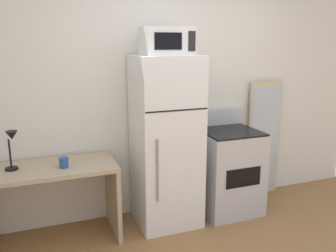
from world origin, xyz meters
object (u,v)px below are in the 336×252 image
desk (54,190)px  desk_lamp (12,144)px  coffee_mug (64,162)px  oven_range (228,170)px  microwave (167,41)px  leaning_mirror (264,139)px  refrigerator (166,142)px

desk → desk_lamp: (-0.32, 0.01, 0.47)m
coffee_mug → oven_range: oven_range is taller
coffee_mug → microwave: (1.01, 0.06, 1.06)m
coffee_mug → desk_lamp: bearing=167.4°
oven_range → leaning_mirror: leaning_mirror is taller
coffee_mug → refrigerator: (1.01, 0.08, 0.06)m
refrigerator → oven_range: size_ratio=1.57×
desk → coffee_mug: coffee_mug is taller
desk → coffee_mug: (0.10, -0.08, 0.28)m
microwave → desk_lamp: bearing=178.5°
desk_lamp → refrigerator: (1.42, -0.02, -0.13)m
desk_lamp → refrigerator: bearing=-0.7°
coffee_mug → microwave: size_ratio=0.21×
coffee_mug → refrigerator: 1.01m
refrigerator → oven_range: refrigerator is taller
desk_lamp → oven_range: size_ratio=0.32×
desk → microwave: bearing=-1.2°
oven_range → leaning_mirror: (0.63, 0.26, 0.23)m
coffee_mug → refrigerator: refrigerator is taller
leaning_mirror → coffee_mug: bearing=-172.2°
leaning_mirror → oven_range: bearing=-158.0°
coffee_mug → leaning_mirror: leaning_mirror is taller
desk_lamp → oven_range: desk_lamp is taller
desk_lamp → leaning_mirror: (2.78, 0.23, -0.29)m
coffee_mug → desk: bearing=141.6°
refrigerator → desk: bearing=179.9°
coffee_mug → oven_range: bearing=2.3°
desk_lamp → coffee_mug: 0.47m
desk → refrigerator: size_ratio=0.66×
refrigerator → microwave: size_ratio=3.75×
coffee_mug → oven_range: 1.77m
desk → oven_range: size_ratio=1.03×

